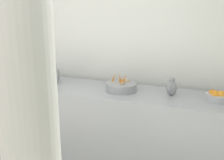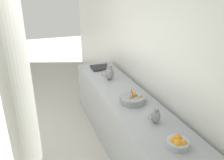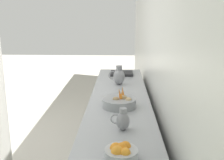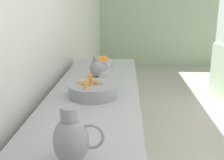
{
  "view_description": "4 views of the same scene",
  "coord_description": "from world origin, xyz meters",
  "px_view_note": "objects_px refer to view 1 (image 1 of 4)",
  "views": [
    {
      "loc": [
        0.97,
        1.33,
        1.67
      ],
      "look_at": [
        -1.49,
        0.39,
        0.99
      ],
      "focal_mm": 39.7,
      "sensor_mm": 36.0,
      "label": 1
    },
    {
      "loc": [
        -0.3,
        2.92,
        2.3
      ],
      "look_at": [
        -1.39,
        0.04,
        1.03
      ],
      "focal_mm": 36.42,
      "sensor_mm": 36.0,
      "label": 2
    },
    {
      "loc": [
        -1.52,
        3.02,
        1.79
      ],
      "look_at": [
        -1.42,
        0.02,
        1.03
      ],
      "focal_mm": 42.46,
      "sensor_mm": 36.0,
      "label": 3
    },
    {
      "loc": [
        -1.28,
        -1.41,
        1.53
      ],
      "look_at": [
        -1.36,
        0.27,
        1.06
      ],
      "focal_mm": 45.71,
      "sensor_mm": 36.0,
      "label": 4
    }
  ],
  "objects_px": {
    "orange_bowl": "(217,96)",
    "support_column": "(22,48)",
    "metal_pitcher_short": "(171,88)",
    "metal_pitcher_tall": "(54,75)",
    "vegetable_colander": "(121,86)"
  },
  "relations": [
    {
      "from": "vegetable_colander",
      "to": "metal_pitcher_short",
      "type": "relative_size",
      "value": 1.85
    },
    {
      "from": "metal_pitcher_tall",
      "to": "metal_pitcher_short",
      "type": "bearing_deg",
      "value": 91.82
    },
    {
      "from": "metal_pitcher_tall",
      "to": "metal_pitcher_short",
      "type": "distance_m",
      "value": 1.4
    },
    {
      "from": "orange_bowl",
      "to": "support_column",
      "type": "distance_m",
      "value": 1.87
    },
    {
      "from": "vegetable_colander",
      "to": "orange_bowl",
      "type": "relative_size",
      "value": 1.56
    },
    {
      "from": "support_column",
      "to": "orange_bowl",
      "type": "bearing_deg",
      "value": 142.39
    },
    {
      "from": "vegetable_colander",
      "to": "metal_pitcher_tall",
      "type": "xyz_separation_m",
      "value": [
        0.01,
        -0.86,
        0.07
      ]
    },
    {
      "from": "metal_pitcher_short",
      "to": "support_column",
      "type": "relative_size",
      "value": 0.06
    },
    {
      "from": "metal_pitcher_short",
      "to": "support_column",
      "type": "height_order",
      "value": "support_column"
    },
    {
      "from": "orange_bowl",
      "to": "metal_pitcher_tall",
      "type": "height_order",
      "value": "metal_pitcher_tall"
    },
    {
      "from": "vegetable_colander",
      "to": "orange_bowl",
      "type": "height_order",
      "value": "vegetable_colander"
    },
    {
      "from": "orange_bowl",
      "to": "support_column",
      "type": "relative_size",
      "value": 0.07
    },
    {
      "from": "vegetable_colander",
      "to": "metal_pitcher_short",
      "type": "xyz_separation_m",
      "value": [
        -0.03,
        0.54,
        0.04
      ]
    },
    {
      "from": "orange_bowl",
      "to": "metal_pitcher_short",
      "type": "distance_m",
      "value": 0.44
    },
    {
      "from": "metal_pitcher_tall",
      "to": "metal_pitcher_short",
      "type": "xyz_separation_m",
      "value": [
        -0.04,
        1.4,
        -0.03
      ]
    }
  ]
}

